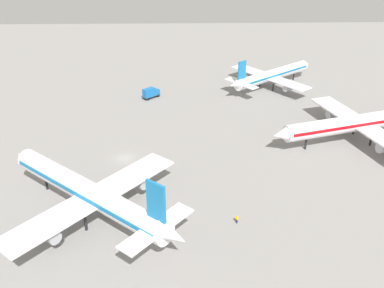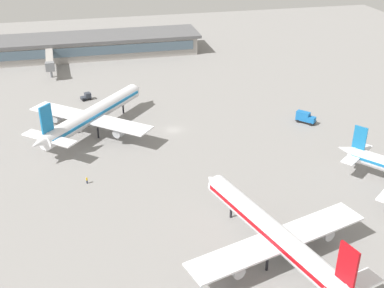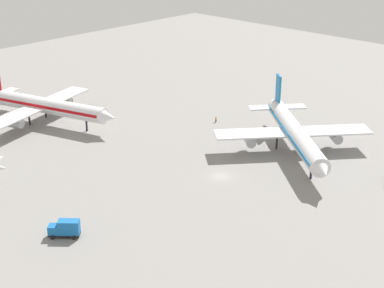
{
  "view_description": "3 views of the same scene",
  "coord_description": "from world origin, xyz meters",
  "views": [
    {
      "loc": [
        89.94,
        13.5,
        51.02
      ],
      "look_at": [
        -1.6,
        15.85,
        2.78
      ],
      "focal_mm": 40.88,
      "sensor_mm": 36.0,
      "label": 1
    },
    {
      "loc": [
        22.86,
        122.49,
        59.83
      ],
      "look_at": [
        -0.12,
        22.71,
        6.9
      ],
      "focal_mm": 45.73,
      "sensor_mm": 36.0,
      "label": 2
    },
    {
      "loc": [
        -88.33,
        -75.33,
        55.92
      ],
      "look_at": [
        -0.99,
        7.88,
        5.77
      ],
      "focal_mm": 54.8,
      "sensor_mm": 36.0,
      "label": 3
    }
  ],
  "objects": [
    {
      "name": "airplane_at_gate",
      "position": [
        21.92,
        -3.89,
        5.22
      ],
      "size": [
        35.03,
        38.85,
        14.36
      ],
      "rotation": [
        0.0,
        0.0,
        4.01
      ],
      "color": "white",
      "rests_on": "ground"
    },
    {
      "name": "catering_truck",
      "position": [
        -38.13,
        3.9,
        1.7
      ],
      "size": [
        5.17,
        5.42,
        3.3
      ],
      "rotation": [
        0.0,
        0.0,
        2.31
      ],
      "color": "black",
      "rests_on": "ground"
    },
    {
      "name": "baggage_tug",
      "position": [
        23.04,
        -28.41,
        1.16
      ],
      "size": [
        3.62,
        3.0,
        2.3
      ],
      "rotation": [
        0.0,
        0.0,
        3.44
      ],
      "color": "black",
      "rests_on": "ground"
    },
    {
      "name": "terminal_building",
      "position": [
        21.4,
        -77.94,
        4.04
      ],
      "size": [
        92.98,
        20.18,
        7.92
      ],
      "color": "#9E9993",
      "rests_on": "ground"
    },
    {
      "name": "airplane_distant",
      "position": [
        -7.53,
        56.91,
        5.03
      ],
      "size": [
        36.4,
        44.44,
        13.83
      ],
      "rotation": [
        0.0,
        0.0,
        5.01
      ],
      "color": "white",
      "rests_on": "ground"
    },
    {
      "name": "ground_crew_worker",
      "position": [
        24.92,
        23.53,
        0.85
      ],
      "size": [
        0.49,
        0.55,
        1.67
      ],
      "rotation": [
        0.0,
        0.0,
        2.76
      ],
      "color": "#1E2338",
      "rests_on": "ground"
    },
    {
      "name": "ground",
      "position": [
        0.0,
        0.0,
        0.0
      ],
      "size": [
        288.0,
        288.0,
        0.0
      ],
      "primitive_type": "plane",
      "color": "gray"
    },
    {
      "name": "jet_bridge",
      "position": [
        34.86,
        -57.71,
        5.13
      ],
      "size": [
        3.66,
        19.68,
        6.74
      ],
      "rotation": [
        0.0,
        0.0,
        1.61
      ],
      "color": "#9E9993",
      "rests_on": "ground"
    }
  ]
}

